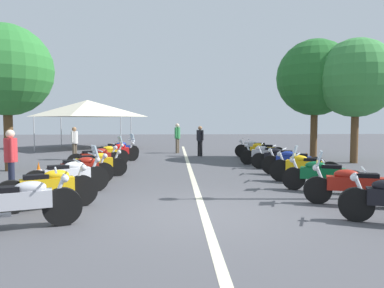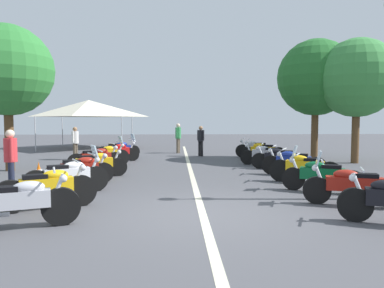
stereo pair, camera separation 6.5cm
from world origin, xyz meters
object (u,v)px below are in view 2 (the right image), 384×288
Objects in this scene: motorcycle_right_row_8 at (256,149)px; motorcycle_right_row_4 at (293,162)px; motorcycle_left_row_3 at (80,169)px; motorcycle_right_row_5 at (280,158)px; motorcycle_left_row_1 at (48,187)px; motorcycle_left_row_7 at (117,152)px; motorcycle_left_row_2 at (68,175)px; motorcycle_left_row_5 at (97,158)px; motorcycle_right_row_2 at (321,175)px; motorcycle_right_row_1 at (353,185)px; motorcycle_right_row_3 at (304,167)px; bystander_1 at (11,156)px; roadside_tree_1 at (357,78)px; motorcycle_left_row_8 at (119,149)px; motorcycle_right_row_6 at (266,154)px; motorcycle_left_row_4 at (95,164)px; event_tent at (89,108)px; bystander_3 at (75,141)px; roadside_tree_2 at (7,71)px; motorcycle_left_row_6 at (106,155)px; roadside_tree_0 at (316,78)px; motorcycle_left_row_0 at (19,202)px; bystander_2 at (178,136)px; motorcycle_right_row_7 at (262,151)px; traffic_cone_1 at (307,161)px; traffic_cone_0 at (39,172)px.

motorcycle_right_row_4 is at bearing 107.17° from motorcycle_right_row_8.
motorcycle_right_row_5 reaches higher than motorcycle_left_row_3.
motorcycle_left_row_1 is 8.70m from motorcycle_left_row_7.
motorcycle_left_row_1 is at bearing -117.59° from motorcycle_left_row_2.
motorcycle_right_row_5 is (0.13, -6.86, -0.02)m from motorcycle_left_row_5.
motorcycle_right_row_2 is at bearing -58.24° from motorcycle_left_row_5.
motorcycle_right_row_1 is 10.04m from motorcycle_right_row_8.
motorcycle_right_row_5 is at bearing -65.33° from motorcycle_right_row_3.
roadside_tree_1 is (5.94, -12.03, 2.72)m from bystander_1.
motorcycle_left_row_2 is 6.78m from motorcycle_right_row_1.
motorcycle_left_row_8 is 7.08m from motorcycle_right_row_6.
motorcycle_left_row_4 is 0.36× the size of event_tent.
event_tent is (10.79, 9.75, 2.20)m from motorcycle_right_row_5.
bystander_3 is (3.88, 1.85, 0.43)m from motorcycle_left_row_5.
roadside_tree_2 is at bearing 15.22° from motorcycle_right_row_4.
motorcycle_left_row_6 is 7.92m from motorcycle_right_row_3.
roadside_tree_0 reaches higher than motorcycle_right_row_5.
bystander_3 is at bearing -171.61° from event_tent.
motorcycle_left_row_1 is at bearing 70.55° from motorcycle_left_row_0.
roadside_tree_0 is at bearing -83.25° from motorcycle_right_row_2.
motorcycle_right_row_2 is (-0.03, -6.51, -0.02)m from motorcycle_left_row_2.
motorcycle_left_row_2 is 2.65m from motorcycle_left_row_4.
motorcycle_right_row_8 is 8.74m from bystander_3.
roadside_tree_2 is at bearing -12.18° from motorcycle_right_row_1.
roadside_tree_0 is (-3.77, -6.40, 2.85)m from bystander_2.
motorcycle_right_row_7 is 0.36× the size of roadside_tree_0.
motorcycle_left_row_2 is at bearing -113.64° from motorcycle_left_row_5.
motorcycle_left_row_5 and motorcycle_right_row_3 have the same top height.
motorcycle_right_row_1 is 1.54m from motorcycle_right_row_2.
motorcycle_left_row_6 reaches higher than motorcycle_right_row_2.
motorcycle_right_row_8 reaches higher than traffic_cone_1.
motorcycle_left_row_5 is (5.74, 0.24, -0.00)m from motorcycle_left_row_1.
motorcycle_left_row_5 is at bearing 100.44° from roadside_tree_1.
bystander_1 reaches higher than motorcycle_right_row_5.
roadside_tree_1 reaches higher than bystander_1.
motorcycle_left_row_3 is 6.99m from motorcycle_left_row_8.
motorcycle_left_row_7 is 1.02× the size of motorcycle_right_row_2.
motorcycle_right_row_8 is at bearing 22.43° from motorcycle_left_row_3.
motorcycle_left_row_3 is 0.91× the size of motorcycle_left_row_4.
roadside_tree_0 reaches higher than motorcycle_left_row_4.
motorcycle_left_row_5 reaches higher than traffic_cone_0.
motorcycle_right_row_3 is 10.91m from roadside_tree_2.
motorcycle_left_row_5 reaches higher than traffic_cone_1.
motorcycle_left_row_5 is at bearing 68.81° from motorcycle_left_row_3.
motorcycle_left_row_7 is 1.29m from motorcycle_left_row_8.
motorcycle_left_row_8 is (6.99, -0.02, 0.02)m from motorcycle_left_row_3.
bystander_2 is (9.92, 3.71, 0.52)m from motorcycle_right_row_3.
motorcycle_right_row_1 reaches higher than motorcycle_left_row_0.
motorcycle_right_row_6 is (-1.53, -6.39, 0.00)m from motorcycle_left_row_7.
motorcycle_right_row_2 is at bearing -103.51° from traffic_cone_0.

